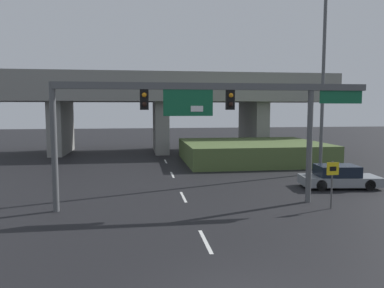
# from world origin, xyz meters

# --- Properties ---
(lane_markings) EXTENTS (0.14, 22.70, 0.01)m
(lane_markings) POSITION_xyz_m (0.00, 14.63, 0.00)
(lane_markings) COLOR silver
(lane_markings) RESTS_ON ground
(signal_gantry) EXTENTS (15.27, 0.44, 5.95)m
(signal_gantry) POSITION_xyz_m (0.97, 9.29, 4.80)
(signal_gantry) COLOR #515456
(signal_gantry) RESTS_ON ground
(speed_limit_sign) EXTENTS (0.60, 0.11, 2.27)m
(speed_limit_sign) POSITION_xyz_m (6.69, 7.94, 1.49)
(speed_limit_sign) COLOR #4C4C4C
(speed_limit_sign) RESTS_ON ground
(highway_light_pole_near) EXTENTS (0.70, 0.36, 15.73)m
(highway_light_pole_near) POSITION_xyz_m (10.79, 17.15, 8.25)
(highway_light_pole_near) COLOR #515456
(highway_light_pole_near) RESTS_ON ground
(overpass_bridge) EXTENTS (36.81, 9.00, 8.31)m
(overpass_bridge) POSITION_xyz_m (0.00, 32.43, 5.71)
(overpass_bridge) COLOR gray
(overpass_bridge) RESTS_ON ground
(grass_embankment) EXTENTS (12.00, 9.93, 1.74)m
(grass_embankment) POSITION_xyz_m (7.62, 23.78, 0.87)
(grass_embankment) COLOR #4C6033
(grass_embankment) RESTS_ON ground
(parked_sedan_near_right) EXTENTS (4.75, 2.43, 1.35)m
(parked_sedan_near_right) POSITION_xyz_m (9.52, 12.33, 0.63)
(parked_sedan_near_right) COLOR gray
(parked_sedan_near_right) RESTS_ON ground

